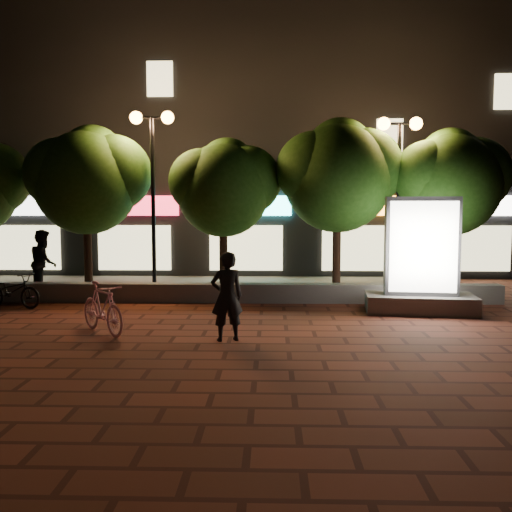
{
  "coord_description": "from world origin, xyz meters",
  "views": [
    {
      "loc": [
        1.92,
        -10.71,
        2.53
      ],
      "look_at": [
        1.57,
        1.5,
        1.46
      ],
      "focal_mm": 38.9,
      "sensor_mm": 36.0,
      "label": 1
    }
  ],
  "objects_px": {
    "tree_right": "(339,172)",
    "tree_far_right": "(451,178)",
    "tree_left": "(89,176)",
    "street_lamp_right": "(399,159)",
    "tree_mid": "(225,184)",
    "rider": "(227,296)",
    "pedestrian": "(44,262)",
    "scooter_parked": "(12,290)",
    "ad_kiosk": "(421,266)",
    "scooter_pink": "(102,308)",
    "street_lamp_left": "(152,155)"
  },
  "relations": [
    {
      "from": "tree_right",
      "to": "tree_far_right",
      "type": "bearing_deg",
      "value": -0.0
    },
    {
      "from": "tree_left",
      "to": "street_lamp_right",
      "type": "distance_m",
      "value": 8.96
    },
    {
      "from": "tree_mid",
      "to": "rider",
      "type": "bearing_deg",
      "value": -84.91
    },
    {
      "from": "tree_far_right",
      "to": "pedestrian",
      "type": "bearing_deg",
      "value": -175.86
    },
    {
      "from": "tree_mid",
      "to": "scooter_parked",
      "type": "distance_m",
      "value": 6.39
    },
    {
      "from": "scooter_parked",
      "to": "ad_kiosk",
      "type": "bearing_deg",
      "value": -75.16
    },
    {
      "from": "tree_left",
      "to": "rider",
      "type": "distance_m",
      "value": 7.78
    },
    {
      "from": "tree_left",
      "to": "street_lamp_right",
      "type": "bearing_deg",
      "value": -1.68
    },
    {
      "from": "tree_right",
      "to": "scooter_pink",
      "type": "relative_size",
      "value": 2.92
    },
    {
      "from": "ad_kiosk",
      "to": "tree_right",
      "type": "bearing_deg",
      "value": 121.05
    },
    {
      "from": "tree_right",
      "to": "tree_left",
      "type": "bearing_deg",
      "value": -180.0
    },
    {
      "from": "tree_right",
      "to": "scooter_parked",
      "type": "distance_m",
      "value": 9.4
    },
    {
      "from": "ad_kiosk",
      "to": "tree_left",
      "type": "bearing_deg",
      "value": 162.87
    },
    {
      "from": "scooter_pink",
      "to": "pedestrian",
      "type": "height_order",
      "value": "pedestrian"
    },
    {
      "from": "tree_mid",
      "to": "pedestrian",
      "type": "bearing_deg",
      "value": -170.62
    },
    {
      "from": "tree_right",
      "to": "scooter_parked",
      "type": "xyz_separation_m",
      "value": [
        -8.51,
        -2.46,
        -3.12
      ]
    },
    {
      "from": "tree_far_right",
      "to": "rider",
      "type": "xyz_separation_m",
      "value": [
        -5.99,
        -5.79,
        -2.51
      ]
    },
    {
      "from": "street_lamp_left",
      "to": "ad_kiosk",
      "type": "distance_m",
      "value": 8.0
    },
    {
      "from": "tree_mid",
      "to": "rider",
      "type": "height_order",
      "value": "tree_mid"
    },
    {
      "from": "rider",
      "to": "scooter_parked",
      "type": "bearing_deg",
      "value": -48.62
    },
    {
      "from": "street_lamp_right",
      "to": "scooter_parked",
      "type": "xyz_separation_m",
      "value": [
        -10.16,
        -2.2,
        -3.45
      ]
    },
    {
      "from": "tree_left",
      "to": "tree_mid",
      "type": "xyz_separation_m",
      "value": [
        4.0,
        -0.0,
        -0.23
      ]
    },
    {
      "from": "tree_mid",
      "to": "street_lamp_right",
      "type": "height_order",
      "value": "street_lamp_right"
    },
    {
      "from": "street_lamp_right",
      "to": "pedestrian",
      "type": "distance_m",
      "value": 10.44
    },
    {
      "from": "tree_left",
      "to": "street_lamp_right",
      "type": "height_order",
      "value": "street_lamp_right"
    },
    {
      "from": "street_lamp_left",
      "to": "scooter_parked",
      "type": "height_order",
      "value": "street_lamp_left"
    },
    {
      "from": "tree_far_right",
      "to": "scooter_parked",
      "type": "bearing_deg",
      "value": -168.12
    },
    {
      "from": "tree_left",
      "to": "ad_kiosk",
      "type": "xyz_separation_m",
      "value": [
        8.96,
        -2.76,
        -2.32
      ]
    },
    {
      "from": "ad_kiosk",
      "to": "rider",
      "type": "relative_size",
      "value": 1.63
    },
    {
      "from": "tree_far_right",
      "to": "street_lamp_right",
      "type": "xyz_separation_m",
      "value": [
        -1.55,
        -0.26,
        0.53
      ]
    },
    {
      "from": "scooter_parked",
      "to": "pedestrian",
      "type": "relative_size",
      "value": 0.92
    },
    {
      "from": "tree_mid",
      "to": "street_lamp_right",
      "type": "relative_size",
      "value": 0.9
    },
    {
      "from": "tree_far_right",
      "to": "pedestrian",
      "type": "height_order",
      "value": "tree_far_right"
    },
    {
      "from": "tree_right",
      "to": "rider",
      "type": "height_order",
      "value": "tree_right"
    },
    {
      "from": "tree_left",
      "to": "tree_far_right",
      "type": "height_order",
      "value": "tree_left"
    },
    {
      "from": "tree_far_right",
      "to": "rider",
      "type": "height_order",
      "value": "tree_far_right"
    },
    {
      "from": "street_lamp_left",
      "to": "ad_kiosk",
      "type": "xyz_separation_m",
      "value": [
        7.02,
        -2.5,
        -2.9
      ]
    },
    {
      "from": "scooter_pink",
      "to": "tree_left",
      "type": "bearing_deg",
      "value": 68.14
    },
    {
      "from": "street_lamp_right",
      "to": "rider",
      "type": "bearing_deg",
      "value": -128.74
    },
    {
      "from": "street_lamp_left",
      "to": "tree_mid",
      "type": "bearing_deg",
      "value": 7.31
    },
    {
      "from": "tree_right",
      "to": "scooter_pink",
      "type": "distance_m",
      "value": 8.1
    },
    {
      "from": "rider",
      "to": "scooter_parked",
      "type": "distance_m",
      "value": 6.63
    },
    {
      "from": "street_lamp_right",
      "to": "rider",
      "type": "xyz_separation_m",
      "value": [
        -4.43,
        -5.53,
        -3.04
      ]
    },
    {
      "from": "tree_left",
      "to": "ad_kiosk",
      "type": "bearing_deg",
      "value": -17.13
    },
    {
      "from": "street_lamp_left",
      "to": "scooter_pink",
      "type": "xyz_separation_m",
      "value": [
        0.01,
        -5.0,
        -3.51
      ]
    },
    {
      "from": "tree_left",
      "to": "scooter_pink",
      "type": "distance_m",
      "value": 6.33
    },
    {
      "from": "scooter_pink",
      "to": "scooter_parked",
      "type": "relative_size",
      "value": 1.03
    },
    {
      "from": "street_lamp_left",
      "to": "tree_far_right",
      "type": "bearing_deg",
      "value": 1.76
    },
    {
      "from": "scooter_pink",
      "to": "scooter_parked",
      "type": "bearing_deg",
      "value": 96.28
    },
    {
      "from": "street_lamp_left",
      "to": "scooter_parked",
      "type": "distance_m",
      "value": 5.26
    }
  ]
}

